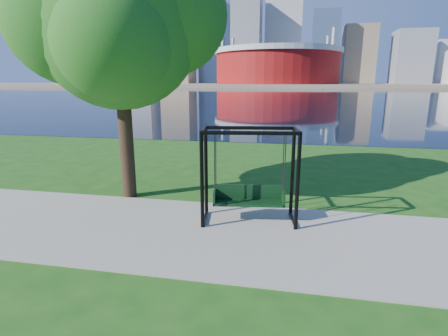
# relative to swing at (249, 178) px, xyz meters

# --- Properties ---
(ground) EXTENTS (900.00, 900.00, 0.00)m
(ground) POSITION_rel_swing_xyz_m (-0.52, -0.40, -1.14)
(ground) COLOR #1E5114
(ground) RESTS_ON ground
(path) EXTENTS (120.00, 4.00, 0.03)m
(path) POSITION_rel_swing_xyz_m (-0.52, -0.90, -1.13)
(path) COLOR #9E937F
(path) RESTS_ON ground
(river) EXTENTS (900.00, 180.00, 0.02)m
(river) POSITION_rel_swing_xyz_m (-0.52, 101.60, -1.13)
(river) COLOR black
(river) RESTS_ON ground
(far_bank) EXTENTS (900.00, 228.00, 2.00)m
(far_bank) POSITION_rel_swing_xyz_m (-0.52, 305.60, -0.14)
(far_bank) COLOR #937F60
(far_bank) RESTS_ON ground
(stadium) EXTENTS (83.00, 83.00, 32.00)m
(stadium) POSITION_rel_swing_xyz_m (-10.52, 234.60, 13.09)
(stadium) COLOR maroon
(stadium) RESTS_ON far_bank
(skyline) EXTENTS (392.00, 66.00, 96.50)m
(skyline) POSITION_rel_swing_xyz_m (-4.79, 318.99, 34.75)
(skyline) COLOR gray
(skyline) RESTS_ON far_bank
(swing) EXTENTS (2.42, 1.30, 2.36)m
(swing) POSITION_rel_swing_xyz_m (0.00, 0.00, 0.00)
(swing) COLOR black
(swing) RESTS_ON ground
(park_tree) EXTENTS (5.83, 5.27, 7.24)m
(park_tree) POSITION_rel_swing_xyz_m (-3.88, 1.34, 3.89)
(park_tree) COLOR black
(park_tree) RESTS_ON ground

